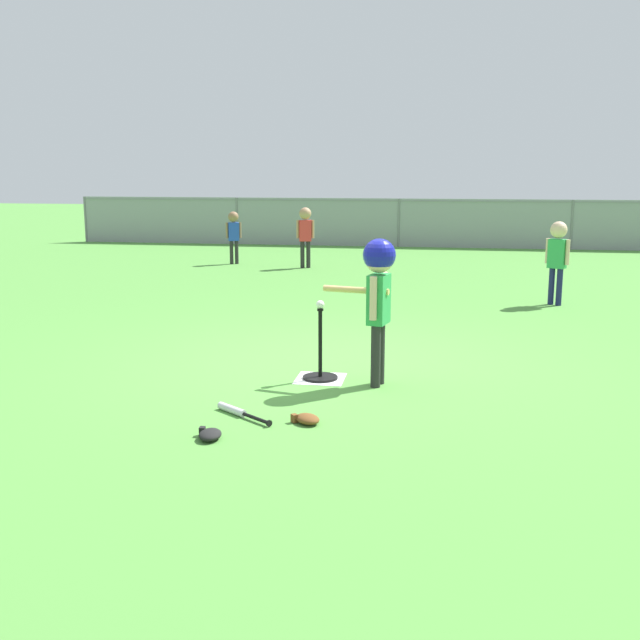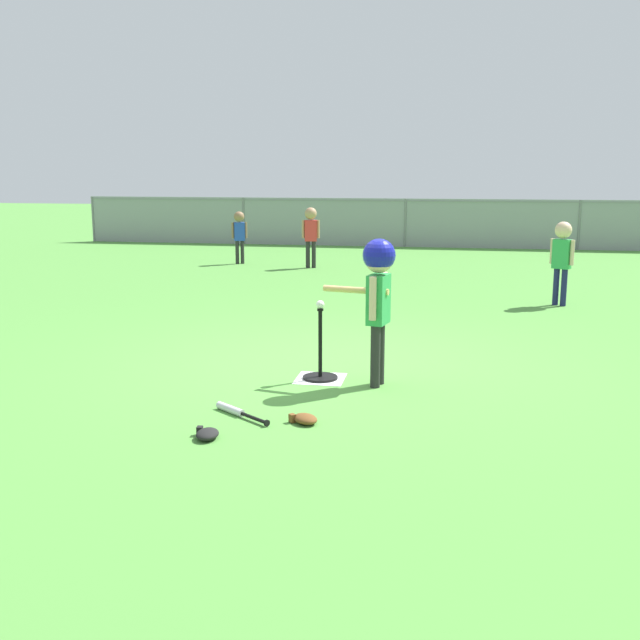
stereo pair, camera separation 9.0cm
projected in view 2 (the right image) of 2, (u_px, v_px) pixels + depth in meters
The scene contains 12 objects.
ground_plane at pixel (330, 364), 7.54m from camera, with size 60.00×60.00×0.00m, color #51933D.
home_plate at pixel (320, 378), 7.01m from camera, with size 0.44×0.44×0.01m, color white.
batting_tee at pixel (320, 368), 6.99m from camera, with size 0.32×0.32×0.66m.
baseball_on_tee at pixel (320, 304), 6.88m from camera, with size 0.07×0.07×0.07m, color white.
batter_child at pixel (378, 282), 6.63m from camera, with size 0.65×0.36×1.30m.
fielder_deep_left at pixel (562, 252), 10.56m from camera, with size 0.30×0.24×1.17m.
fielder_deep_center at pixel (311, 229), 14.52m from camera, with size 0.34×0.23×1.15m.
fielder_near_right at pixel (239, 230), 15.15m from camera, with size 0.29×0.20×1.04m.
spare_bat_silver at pixel (235, 411), 6.00m from camera, with size 0.52×0.42×0.06m.
glove_by_plate at pixel (207, 434), 5.47m from camera, with size 0.19×0.23×0.07m.
glove_near_bats at pixel (305, 419), 5.80m from camera, with size 0.27×0.27×0.07m.
outfield_fence at pixel (405, 221), 18.34m from camera, with size 16.06×0.06×1.15m.
Camera 2 is at (1.16, -7.21, 1.91)m, focal length 43.07 mm.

